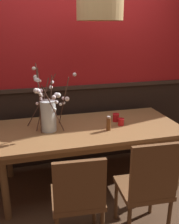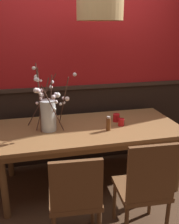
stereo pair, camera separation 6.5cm
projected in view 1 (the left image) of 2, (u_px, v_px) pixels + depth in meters
ground_plane at (90, 182)px, 3.11m from camera, size 24.00×24.00×0.00m
back_wall at (77, 61)px, 3.25m from camera, size 5.95×0.14×2.83m
dining_table at (90, 133)px, 2.90m from camera, size 2.07×0.96×0.74m
chair_far_side_right at (91, 116)px, 3.83m from camera, size 0.46×0.46×0.96m
chair_near_side_right at (147, 185)px, 2.15m from camera, size 0.45×0.44×0.97m
chair_near_side_left at (78, 197)px, 2.04m from camera, size 0.46×0.43×0.90m
chair_far_side_left at (52, 121)px, 3.69m from camera, size 0.47×0.42×0.90m
vase_with_blossoms at (48, 113)px, 2.72m from camera, size 0.57×0.54×0.73m
candle_holder_nearer_center at (121, 122)px, 2.90m from camera, size 0.08×0.08×0.08m
candle_holder_nearer_edge at (116, 117)px, 3.02m from camera, size 0.08×0.08×0.10m
condiment_bottle at (109, 124)px, 2.75m from camera, size 0.05×0.05×0.16m
pendant_lamp at (100, 8)px, 2.49m from camera, size 0.47×0.47×0.95m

